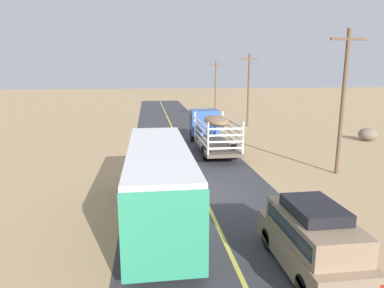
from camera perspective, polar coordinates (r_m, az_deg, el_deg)
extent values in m
plane|color=tan|center=(17.75, 1.86, -8.56)|extent=(240.00, 240.00, 0.00)
cube|color=#38383D|center=(17.75, 1.86, -8.53)|extent=(8.00, 120.00, 0.02)
cube|color=#D8CC4C|center=(17.74, 1.86, -8.50)|extent=(0.16, 117.60, 0.00)
cube|color=#8C7259|center=(11.86, 19.29, -16.55)|extent=(1.90, 4.60, 0.90)
cube|color=#8C7259|center=(11.37, 19.94, -13.11)|extent=(1.75, 3.59, 0.80)
cube|color=#192333|center=(11.36, 19.94, -13.01)|extent=(1.79, 3.22, 0.44)
cube|color=red|center=(10.53, 29.58, -20.28)|extent=(0.16, 0.06, 0.14)
cube|color=black|center=(11.18, 20.03, -10.30)|extent=(1.42, 2.07, 0.36)
cylinder|color=black|center=(12.84, 12.87, -15.34)|extent=(0.26, 0.76, 0.76)
cylinder|color=black|center=(13.47, 19.64, -14.42)|extent=(0.26, 0.76, 0.76)
cylinder|color=black|center=(10.60, 18.58, -22.10)|extent=(0.26, 0.76, 0.76)
cylinder|color=black|center=(11.35, 26.55, -20.33)|extent=(0.26, 0.76, 0.76)
cube|color=#3359A5|center=(30.78, 2.11, 3.75)|extent=(2.50, 2.20, 2.20)
cube|color=#192333|center=(30.72, 2.12, 4.58)|extent=(2.53, 1.54, 0.70)
cube|color=brown|center=(25.75, 4.09, -0.39)|extent=(2.50, 6.40, 0.24)
cylinder|color=silver|center=(28.37, 0.50, 3.30)|extent=(0.12, 0.12, 2.20)
cylinder|color=silver|center=(28.80, 5.20, 3.38)|extent=(0.12, 0.12, 2.20)
cylinder|color=silver|center=(22.26, 2.74, 0.87)|extent=(0.12, 0.12, 2.20)
cylinder|color=silver|center=(22.80, 8.64, 1.01)|extent=(0.12, 0.12, 2.20)
cube|color=silver|center=(25.43, 1.43, 0.76)|extent=(0.08, 6.30, 0.12)
cube|color=silver|center=(25.91, 6.73, 0.89)|extent=(0.08, 6.30, 0.12)
cube|color=silver|center=(22.62, 5.70, -0.71)|extent=(2.40, 0.08, 0.12)
cube|color=silver|center=(25.34, 1.44, 1.74)|extent=(0.08, 6.30, 0.12)
cube|color=silver|center=(25.83, 6.75, 1.85)|extent=(0.08, 6.30, 0.12)
cube|color=silver|center=(22.53, 5.72, 0.38)|extent=(2.40, 0.08, 0.12)
cube|color=silver|center=(25.27, 1.44, 2.72)|extent=(0.08, 6.30, 0.12)
cube|color=silver|center=(25.75, 6.78, 2.82)|extent=(0.08, 6.30, 0.12)
cube|color=silver|center=(22.44, 5.75, 1.48)|extent=(2.40, 0.08, 0.12)
cube|color=silver|center=(25.20, 1.45, 3.71)|extent=(0.08, 6.30, 0.12)
cube|color=silver|center=(25.69, 6.80, 3.79)|extent=(0.08, 6.30, 0.12)
cube|color=silver|center=(22.37, 5.77, 2.59)|extent=(2.40, 0.08, 0.12)
ellipsoid|color=#8C6B4C|center=(25.40, 4.15, 3.95)|extent=(1.75, 3.84, 0.70)
cylinder|color=black|center=(30.83, 0.09, 1.42)|extent=(0.32, 1.10, 1.10)
cylinder|color=black|center=(31.18, 4.07, 1.51)|extent=(0.32, 1.10, 1.10)
cylinder|color=black|center=(24.36, 2.17, -1.45)|extent=(0.32, 1.10, 1.10)
cylinder|color=black|center=(24.81, 7.14, -1.29)|extent=(0.32, 1.10, 1.10)
cube|color=#2D8C66|center=(14.39, -5.64, -6.34)|extent=(2.50, 10.00, 2.70)
cube|color=white|center=(14.01, -5.76, -0.78)|extent=(2.45, 9.80, 0.16)
cube|color=#192333|center=(14.25, -5.68, -4.54)|extent=(2.54, 9.20, 0.80)
cube|color=silver|center=(14.79, -5.55, -10.57)|extent=(2.53, 9.80, 0.36)
cylinder|color=black|center=(17.86, -9.48, -6.82)|extent=(0.30, 1.00, 1.00)
cylinder|color=black|center=(17.91, -2.38, -6.61)|extent=(0.30, 1.00, 1.00)
cylinder|color=black|center=(11.90, -10.50, -16.92)|extent=(0.30, 1.00, 1.00)
cylinder|color=black|center=(11.97, 0.54, -16.52)|extent=(0.30, 1.00, 1.00)
cylinder|color=brown|center=(22.40, 24.14, 6.20)|extent=(0.24, 0.24, 8.75)
cube|color=brown|center=(22.41, 25.00, 15.83)|extent=(2.20, 0.14, 0.14)
cylinder|color=brown|center=(40.19, 9.55, 8.93)|extent=(0.24, 0.24, 8.38)
cube|color=brown|center=(40.17, 9.73, 14.05)|extent=(2.20, 0.14, 0.14)
cylinder|color=brown|center=(58.98, 4.01, 9.91)|extent=(0.24, 0.24, 8.21)
cube|color=brown|center=(58.96, 4.06, 13.32)|extent=(2.20, 0.14, 0.14)
ellipsoid|color=#756656|center=(35.38, 27.62, 1.46)|extent=(1.67, 1.65, 1.20)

